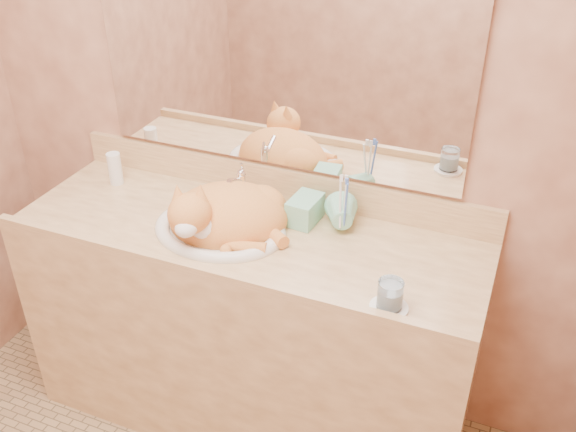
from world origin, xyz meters
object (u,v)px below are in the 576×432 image
at_px(vanity_counter, 250,329).
at_px(soap_dispenser, 296,205).
at_px(water_glass, 390,295).
at_px(sink_basin, 219,213).
at_px(toothbrush_cup, 342,223).
at_px(cat, 224,213).

bearing_deg(vanity_counter, soap_dispenser, 27.65).
xyz_separation_m(vanity_counter, water_glass, (0.54, -0.20, 0.48)).
height_order(sink_basin, toothbrush_cup, sink_basin).
bearing_deg(vanity_counter, cat, -174.03).
height_order(soap_dispenser, toothbrush_cup, soap_dispenser).
xyz_separation_m(cat, water_glass, (0.62, -0.19, -0.01)).
xyz_separation_m(vanity_counter, cat, (-0.07, -0.01, 0.49)).
distance_m(sink_basin, cat, 0.02).
bearing_deg(cat, vanity_counter, -18.79).
relative_size(sink_basin, toothbrush_cup, 3.87).
bearing_deg(soap_dispenser, sink_basin, -152.48).
bearing_deg(vanity_counter, sink_basin, -166.93).
xyz_separation_m(sink_basin, cat, (0.01, 0.01, -0.00)).
bearing_deg(cat, water_glass, -42.05).
bearing_deg(cat, sink_basin, -159.92).
relative_size(vanity_counter, sink_basin, 3.60).
distance_m(soap_dispenser, toothbrush_cup, 0.16).
bearing_deg(soap_dispenser, water_glass, -30.31).
bearing_deg(cat, soap_dispenser, -3.71).
xyz_separation_m(cat, soap_dispenser, (0.22, 0.09, 0.04)).
bearing_deg(toothbrush_cup, vanity_counter, -161.19).
height_order(sink_basin, soap_dispenser, soap_dispenser).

